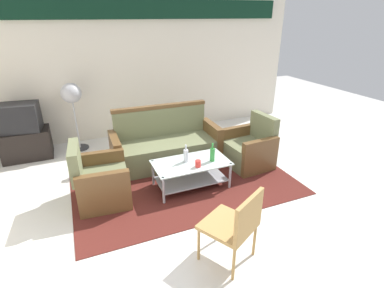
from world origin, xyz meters
name	(u,v)px	position (x,y,z in m)	size (l,w,h in m)	color
ground_plane	(212,203)	(0.00, 0.00, 0.00)	(14.00, 14.00, 0.00)	silver
wall_back	(148,62)	(0.00, 3.05, 1.48)	(6.52, 0.19, 2.80)	silver
rug	(183,180)	(-0.14, 0.70, 0.01)	(3.27, 2.18, 0.01)	#511E19
couch	(166,146)	(-0.20, 1.40, 0.32)	(1.81, 0.77, 0.96)	#6B704C
armchair_left	(101,182)	(-1.37, 0.66, 0.29)	(0.75, 0.81, 0.85)	#6B704C
armchair_right	(249,149)	(1.08, 0.78, 0.29)	(0.75, 0.81, 0.85)	#6B704C
coffee_table	(191,170)	(-0.09, 0.51, 0.27)	(1.10, 0.60, 0.40)	silver
bottle_clear	(186,155)	(-0.16, 0.55, 0.51)	(0.07, 0.07, 0.27)	silver
bottle_green	(212,154)	(0.20, 0.43, 0.52)	(0.07, 0.07, 0.28)	#2D8C38
cup	(198,164)	(-0.06, 0.34, 0.46)	(0.08, 0.08, 0.10)	red
tv_stand	(27,144)	(-2.42, 2.55, 0.26)	(0.80, 0.50, 0.52)	black
television	(20,117)	(-2.42, 2.55, 0.76)	(0.64, 0.51, 0.48)	black
pedestal_fan	(72,97)	(-1.55, 2.60, 1.01)	(0.36, 0.36, 1.27)	#2D2D33
wicker_chair	(236,223)	(-0.25, -1.01, 0.49)	(0.65, 0.65, 0.84)	#AD844C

